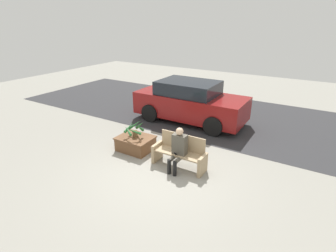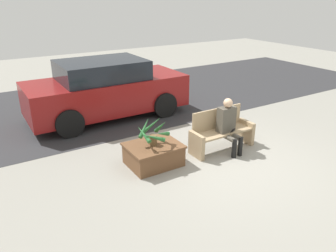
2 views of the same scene
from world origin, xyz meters
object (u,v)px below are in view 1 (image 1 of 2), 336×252
object	(u,v)px
parked_car	(190,102)
potted_plant	(134,129)
planter_box	(136,143)
bench	(180,153)
person_seated	(178,148)

from	to	relation	value
parked_car	potted_plant	bearing A→B (deg)	-95.19
potted_plant	planter_box	bearing A→B (deg)	36.34
bench	planter_box	bearing A→B (deg)	175.27
planter_box	parked_car	bearing A→B (deg)	85.02
planter_box	potted_plant	bearing A→B (deg)	-143.66
planter_box	potted_plant	distance (m)	0.48
person_seated	planter_box	xyz separation A→B (m)	(-1.72, 0.31, -0.42)
planter_box	parked_car	distance (m)	3.25
bench	person_seated	size ratio (longest dim) A/B	1.26
person_seated	potted_plant	xyz separation A→B (m)	(-1.73, 0.30, 0.06)
bench	planter_box	xyz separation A→B (m)	(-1.67, 0.14, -0.18)
bench	parked_car	world-z (taller)	parked_car
person_seated	planter_box	world-z (taller)	person_seated
planter_box	bench	bearing A→B (deg)	-4.73
person_seated	parked_car	xyz separation A→B (m)	(-1.44, 3.50, 0.14)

